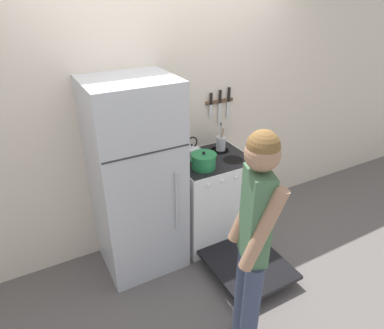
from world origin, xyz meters
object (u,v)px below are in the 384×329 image
(dutch_oven_pot, at_px, (204,161))
(person, at_px, (253,240))
(stove_range, at_px, (213,200))
(tea_kettle, at_px, (192,151))
(utensil_jar, at_px, (221,143))
(refrigerator, at_px, (137,180))

(dutch_oven_pot, relative_size, person, 0.16)
(stove_range, distance_m, person, 1.34)
(tea_kettle, bearing_deg, stove_range, -46.88)
(dutch_oven_pot, height_order, utensil_jar, utensil_jar)
(stove_range, xyz_separation_m, tea_kettle, (-0.15, 0.16, 0.52))
(refrigerator, relative_size, utensil_jar, 6.18)
(tea_kettle, distance_m, utensil_jar, 0.33)
(refrigerator, bearing_deg, utensil_jar, 8.02)
(stove_range, height_order, person, person)
(refrigerator, relative_size, dutch_oven_pot, 6.45)
(refrigerator, xyz_separation_m, tea_kettle, (0.61, 0.13, 0.09))
(stove_range, bearing_deg, person, -110.47)
(utensil_jar, xyz_separation_m, person, (-0.61, -1.32, -0.01))
(stove_range, height_order, utensil_jar, utensil_jar)
(stove_range, bearing_deg, utensil_jar, 42.49)
(tea_kettle, bearing_deg, person, -102.13)
(person, bearing_deg, dutch_oven_pot, 5.76)
(refrigerator, distance_m, dutch_oven_pot, 0.62)
(utensil_jar, bearing_deg, stove_range, -137.51)
(dutch_oven_pot, xyz_separation_m, tea_kettle, (0.01, 0.24, -0.01))
(dutch_oven_pot, relative_size, tea_kettle, 1.29)
(dutch_oven_pot, distance_m, tea_kettle, 0.24)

